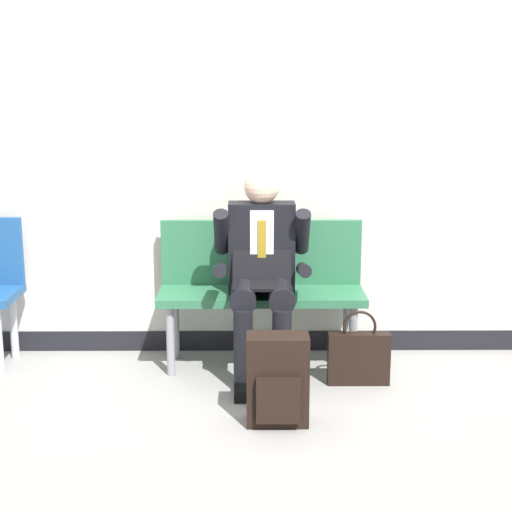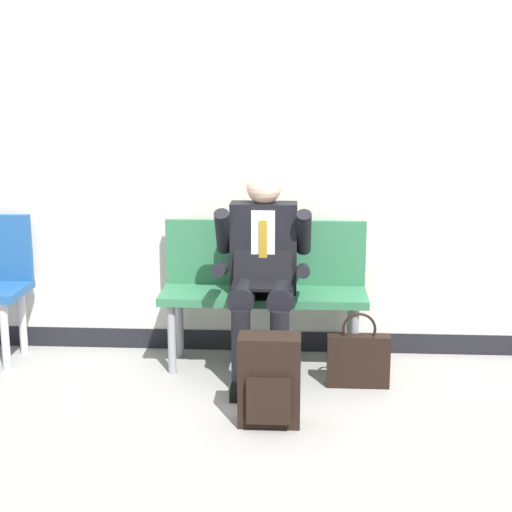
{
  "view_description": "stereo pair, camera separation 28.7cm",
  "coord_description": "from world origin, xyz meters",
  "px_view_note": "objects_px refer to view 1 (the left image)",
  "views": [
    {
      "loc": [
        0.01,
        -4.29,
        1.71
      ],
      "look_at": [
        0.04,
        0.03,
        0.75
      ],
      "focal_mm": 53.56,
      "sensor_mm": 36.0,
      "label": 1
    },
    {
      "loc": [
        0.29,
        -4.28,
        1.71
      ],
      "look_at": [
        0.04,
        0.03,
        0.75
      ],
      "focal_mm": 53.56,
      "sensor_mm": 36.0,
      "label": 2
    }
  ],
  "objects_px": {
    "handbag": "(359,357)",
    "backpack": "(278,381)",
    "bench_with_person": "(261,281)",
    "person_seated": "(262,269)"
  },
  "relations": [
    {
      "from": "handbag",
      "to": "person_seated",
      "type": "bearing_deg",
      "value": 162.77
    },
    {
      "from": "backpack",
      "to": "bench_with_person",
      "type": "bearing_deg",
      "value": 94.5
    },
    {
      "from": "bench_with_person",
      "to": "person_seated",
      "type": "bearing_deg",
      "value": -90.0
    },
    {
      "from": "bench_with_person",
      "to": "handbag",
      "type": "relative_size",
      "value": 2.81
    },
    {
      "from": "bench_with_person",
      "to": "handbag",
      "type": "distance_m",
      "value": 0.77
    },
    {
      "from": "person_seated",
      "to": "handbag",
      "type": "bearing_deg",
      "value": -17.23
    },
    {
      "from": "bench_with_person",
      "to": "handbag",
      "type": "bearing_deg",
      "value": -33.46
    },
    {
      "from": "backpack",
      "to": "handbag",
      "type": "relative_size",
      "value": 1.06
    },
    {
      "from": "handbag",
      "to": "backpack",
      "type": "bearing_deg",
      "value": -132.78
    },
    {
      "from": "bench_with_person",
      "to": "person_seated",
      "type": "distance_m",
      "value": 0.23
    }
  ]
}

